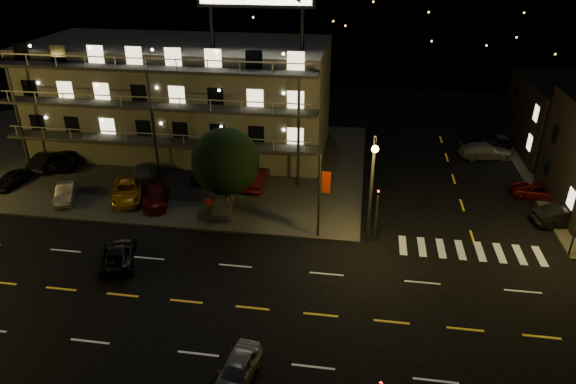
# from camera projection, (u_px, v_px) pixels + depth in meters

# --- Properties ---
(ground) EXTENTS (140.00, 140.00, 0.00)m
(ground) POSITION_uv_depth(u_px,v_px,m) (219.00, 305.00, 30.13)
(ground) COLOR black
(ground) RESTS_ON ground
(curb_nw) EXTENTS (44.00, 24.00, 0.15)m
(curb_nw) POSITION_uv_depth(u_px,v_px,m) (134.00, 159.00, 49.65)
(curb_nw) COLOR #3C3C39
(curb_nw) RESTS_ON ground
(motel) EXTENTS (28.00, 13.80, 18.10)m
(motel) POSITION_uv_depth(u_px,v_px,m) (183.00, 96.00, 50.17)
(motel) COLOR gray
(motel) RESTS_ON ground
(streetlight_nc) EXTENTS (0.44, 1.92, 8.00)m
(streetlight_nc) POSITION_uv_depth(u_px,v_px,m) (372.00, 181.00, 33.77)
(streetlight_nc) COLOR #2D2D30
(streetlight_nc) RESTS_ON ground
(signal_nw) EXTENTS (0.20, 0.27, 4.60)m
(signal_nw) POSITION_uv_depth(u_px,v_px,m) (377.00, 209.00, 35.27)
(signal_nw) COLOR #2D2D30
(signal_nw) RESTS_ON ground
(banner_north) EXTENTS (0.83, 0.16, 6.40)m
(banner_north) POSITION_uv_depth(u_px,v_px,m) (320.00, 195.00, 35.33)
(banner_north) COLOR #2D2D30
(banner_north) RESTS_ON ground
(stop_sign) EXTENTS (0.91, 0.11, 2.61)m
(stop_sign) POSITION_uv_depth(u_px,v_px,m) (209.00, 207.00, 37.34)
(stop_sign) COLOR #2D2D30
(stop_sign) RESTS_ON ground
(tree) EXTENTS (5.31, 5.11, 6.69)m
(tree) POSITION_uv_depth(u_px,v_px,m) (225.00, 163.00, 38.45)
(tree) COLOR black
(tree) RESTS_ON curb_nw
(lot_car_0) EXTENTS (1.80, 3.74, 1.23)m
(lot_car_0) POSITION_uv_depth(u_px,v_px,m) (11.00, 179.00, 43.81)
(lot_car_0) COLOR black
(lot_car_0) RESTS_ON curb_nw
(lot_car_1) EXTENTS (2.64, 4.11, 1.28)m
(lot_car_1) POSITION_uv_depth(u_px,v_px,m) (66.00, 192.00, 41.51)
(lot_car_1) COLOR gray
(lot_car_1) RESTS_ON curb_nw
(lot_car_2) EXTENTS (3.96, 5.58, 1.41)m
(lot_car_2) POSITION_uv_depth(u_px,v_px,m) (128.00, 190.00, 41.69)
(lot_car_2) COLOR orange
(lot_car_2) RESTS_ON curb_nw
(lot_car_3) EXTENTS (3.04, 4.85, 1.31)m
(lot_car_3) POSITION_uv_depth(u_px,v_px,m) (156.00, 196.00, 40.91)
(lot_car_3) COLOR #550C0D
(lot_car_3) RESTS_ON curb_nw
(lot_car_4) EXTENTS (2.22, 4.11, 1.33)m
(lot_car_4) POSITION_uv_depth(u_px,v_px,m) (222.00, 204.00, 39.68)
(lot_car_4) COLOR gray
(lot_car_4) RESTS_ON curb_nw
(lot_car_5) EXTENTS (1.61, 4.57, 1.50)m
(lot_car_5) POSITION_uv_depth(u_px,v_px,m) (49.00, 160.00, 47.27)
(lot_car_5) COLOR black
(lot_car_5) RESTS_ON curb_nw
(lot_car_6) EXTENTS (3.54, 5.49, 1.41)m
(lot_car_6) POSITION_uv_depth(u_px,v_px,m) (66.00, 158.00, 47.81)
(lot_car_6) COLOR black
(lot_car_6) RESTS_ON curb_nw
(lot_car_7) EXTENTS (3.41, 5.29, 1.43)m
(lot_car_7) POSITION_uv_depth(u_px,v_px,m) (144.00, 173.00, 44.77)
(lot_car_7) COLOR gray
(lot_car_7) RESTS_ON curb_nw
(lot_car_8) EXTENTS (1.95, 3.79, 1.23)m
(lot_car_8) POSITION_uv_depth(u_px,v_px,m) (205.00, 173.00, 44.92)
(lot_car_8) COLOR black
(lot_car_8) RESTS_ON curb_nw
(lot_car_9) EXTENTS (1.59, 4.43, 1.45)m
(lot_car_9) POSITION_uv_depth(u_px,v_px,m) (256.00, 179.00, 43.65)
(lot_car_9) COLOR #550C0D
(lot_car_9) RESTS_ON curb_nw
(side_car_0) EXTENTS (4.83, 2.44, 1.52)m
(side_car_0) POSITION_uv_depth(u_px,v_px,m) (566.00, 217.00, 38.02)
(side_car_0) COLOR black
(side_car_0) RESTS_ON ground
(side_car_1) EXTENTS (4.56, 2.42, 1.22)m
(side_car_1) POSITION_uv_depth(u_px,v_px,m) (540.00, 191.00, 42.20)
(side_car_1) COLOR #550C0D
(side_car_1) RESTS_ON ground
(side_car_2) EXTENTS (5.21, 2.59, 1.46)m
(side_car_2) POSITION_uv_depth(u_px,v_px,m) (486.00, 151.00, 49.68)
(side_car_2) COLOR gray
(side_car_2) RESTS_ON ground
(side_car_3) EXTENTS (4.07, 2.06, 1.33)m
(side_car_3) POSITION_uv_depth(u_px,v_px,m) (492.00, 142.00, 52.02)
(side_car_3) COLOR black
(side_car_3) RESTS_ON ground
(road_car_east) EXTENTS (2.04, 4.02, 1.31)m
(road_car_east) POSITION_uv_depth(u_px,v_px,m) (237.00, 371.00, 24.70)
(road_car_east) COLOR gray
(road_car_east) RESTS_ON ground
(road_car_west) EXTENTS (3.48, 4.96, 1.26)m
(road_car_west) POSITION_uv_depth(u_px,v_px,m) (118.00, 254.00, 33.78)
(road_car_west) COLOR black
(road_car_west) RESTS_ON ground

